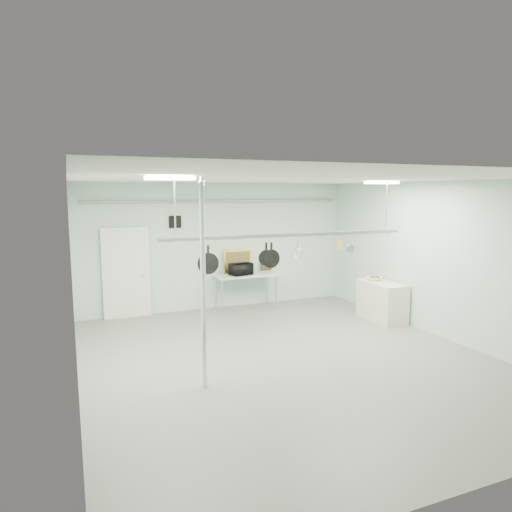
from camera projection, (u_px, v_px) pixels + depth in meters
name	position (u px, v px, depth m)	size (l,w,h in m)	color
floor	(287.00, 359.00, 8.20)	(8.00, 8.00, 0.00)	gray
ceiling	(289.00, 179.00, 7.75)	(7.00, 8.00, 0.02)	silver
back_wall	(218.00, 246.00, 11.63)	(7.00, 0.02, 3.20)	#ADD0C6
right_wall	(441.00, 260.00, 9.29)	(0.02, 8.00, 3.20)	#ADD0C6
door	(126.00, 274.00, 10.79)	(1.10, 0.10, 2.20)	silver
wall_vent	(175.00, 222.00, 11.10)	(0.30, 0.04, 0.30)	black
conduit_pipe	(219.00, 201.00, 11.39)	(0.07, 0.07, 6.60)	gray
chrome_pole	(203.00, 285.00, 6.79)	(0.08, 0.08, 3.20)	silver
prep_table	(246.00, 277.00, 11.61)	(1.60, 0.70, 0.91)	#ADCCBF
side_cabinet	(382.00, 301.00, 10.61)	(0.60, 1.20, 0.90)	beige
pot_rack	(291.00, 233.00, 8.24)	(4.80, 0.06, 1.00)	#B7B7BC
light_panel_left	(170.00, 178.00, 6.20)	(0.65, 0.30, 0.05)	white
light_panel_right	(382.00, 183.00, 9.21)	(0.65, 0.30, 0.05)	white
microwave	(241.00, 269.00, 11.44)	(0.54, 0.37, 0.30)	black
coffee_canister	(249.00, 270.00, 11.62)	(0.17, 0.17, 0.20)	silver
painting_large	(238.00, 261.00, 11.79)	(0.78, 0.05, 0.58)	gold
painting_small	(266.00, 266.00, 12.12)	(0.30, 0.04, 0.25)	#322511
fruit_bowl	(374.00, 279.00, 10.76)	(0.35, 0.35, 0.09)	white
skillet_left	(208.00, 259.00, 7.71)	(0.37, 0.06, 0.48)	black
skillet_mid	(266.00, 254.00, 8.10)	(0.28, 0.06, 0.39)	black
skillet_right	(271.00, 255.00, 8.15)	(0.33, 0.06, 0.47)	black
whisk	(298.00, 250.00, 8.34)	(0.20, 0.20, 0.33)	silver
grater	(339.00, 245.00, 8.67)	(0.09, 0.02, 0.22)	yellow
saucepan	(350.00, 245.00, 8.76)	(0.14, 0.08, 0.25)	#ADACB1
fruit_cluster	(374.00, 277.00, 10.76)	(0.24, 0.24, 0.09)	#A80F10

